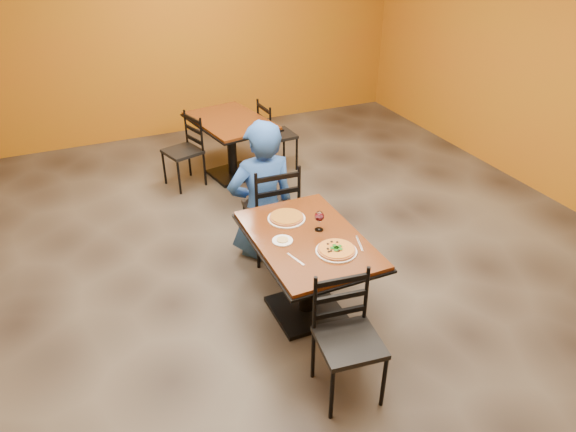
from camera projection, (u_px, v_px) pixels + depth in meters
name	position (u px, v px, depth m)	size (l,w,h in m)	color
floor	(283.00, 278.00, 4.82)	(7.00, 8.00, 0.01)	black
wall_back	(168.00, 29.00, 7.20)	(7.00, 0.01, 3.00)	#A65812
table_main	(307.00, 257.00, 4.14)	(0.83, 1.23, 0.75)	#5E250E
table_second	(231.00, 135.00, 6.38)	(0.98, 1.29, 0.75)	#5E250E
chair_main_near	(349.00, 343.00, 3.47)	(0.41, 0.41, 0.91)	black
chair_main_far	(271.00, 208.00, 4.94)	(0.45, 0.45, 0.99)	black
chair_second_left	(182.00, 152.00, 6.22)	(0.39, 0.39, 0.87)	black
chair_second_right	(278.00, 135.00, 6.64)	(0.40, 0.40, 0.90)	black
diner	(262.00, 189.00, 4.87)	(0.66, 0.43, 1.36)	#1C479A
plate_main	(336.00, 251.00, 3.87)	(0.31, 0.31, 0.01)	white
pizza_main	(336.00, 249.00, 3.86)	(0.28, 0.28, 0.02)	maroon
plate_far	(286.00, 219.00, 4.27)	(0.31, 0.31, 0.01)	white
pizza_far	(286.00, 217.00, 4.26)	(0.28, 0.28, 0.02)	#BB8A24
side_plate	(283.00, 241.00, 3.99)	(0.16, 0.16, 0.01)	white
dip	(283.00, 240.00, 3.98)	(0.09, 0.09, 0.01)	tan
wine_glass	(319.00, 220.00, 4.08)	(0.08, 0.08, 0.18)	white
fork	(296.00, 259.00, 3.78)	(0.01, 0.19, 0.00)	silver
knife	(359.00, 243.00, 3.96)	(0.01, 0.21, 0.00)	silver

